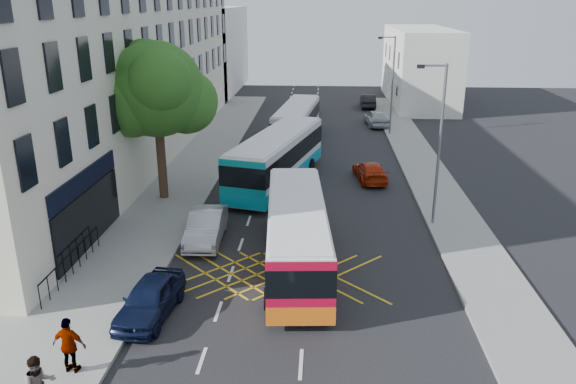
% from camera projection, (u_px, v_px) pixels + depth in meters
% --- Properties ---
extents(ground, '(120.00, 120.00, 0.00)m').
position_uv_depth(ground, '(301.00, 364.00, 17.86)').
color(ground, black).
rests_on(ground, ground).
extents(pavement_left, '(5.00, 70.00, 0.15)m').
position_uv_depth(pavement_left, '(164.00, 198.00, 32.47)').
color(pavement_left, gray).
rests_on(pavement_left, ground).
extents(pavement_right, '(3.00, 70.00, 0.15)m').
position_uv_depth(pavement_right, '(444.00, 204.00, 31.55)').
color(pavement_right, gray).
rests_on(pavement_right, ground).
extents(terrace_main, '(8.30, 45.00, 13.50)m').
position_uv_depth(terrace_main, '(117.00, 62.00, 39.54)').
color(terrace_main, beige).
rests_on(terrace_main, ground).
extents(terrace_far, '(8.00, 20.00, 10.00)m').
position_uv_depth(terrace_far, '(205.00, 50.00, 68.89)').
color(terrace_far, silver).
rests_on(terrace_far, ground).
extents(building_right, '(6.00, 18.00, 8.00)m').
position_uv_depth(building_right, '(419.00, 66.00, 61.19)').
color(building_right, silver).
rests_on(building_right, ground).
extents(street_tree, '(6.30, 5.70, 8.80)m').
position_uv_depth(street_tree, '(156.00, 90.00, 30.40)').
color(street_tree, '#382619').
rests_on(street_tree, pavement_left).
extents(lamp_near, '(1.45, 0.15, 8.00)m').
position_uv_depth(lamp_near, '(438.00, 137.00, 27.31)').
color(lamp_near, slate).
rests_on(lamp_near, pavement_right).
extents(lamp_far, '(1.45, 0.15, 8.00)m').
position_uv_depth(lamp_far, '(392.00, 80.00, 46.17)').
color(lamp_far, slate).
rests_on(lamp_far, pavement_right).
extents(railings, '(0.08, 5.60, 1.14)m').
position_uv_depth(railings, '(72.00, 262.00, 23.17)').
color(railings, black).
rests_on(railings, pavement_left).
extents(bus_near, '(3.18, 10.58, 2.93)m').
position_uv_depth(bus_near, '(297.00, 234.00, 23.82)').
color(bus_near, silver).
rests_on(bus_near, ground).
extents(bus_mid, '(5.42, 11.72, 3.21)m').
position_uv_depth(bus_mid, '(277.00, 158.00, 34.60)').
color(bus_mid, silver).
rests_on(bus_mid, ground).
extents(bus_far, '(3.55, 10.65, 2.94)m').
position_uv_depth(bus_far, '(297.00, 122.00, 45.34)').
color(bus_far, silver).
rests_on(bus_far, ground).
extents(parked_car_blue, '(2.03, 4.19, 1.38)m').
position_uv_depth(parked_car_blue, '(150.00, 299.00, 20.39)').
color(parked_car_blue, black).
rests_on(parked_car_blue, ground).
extents(parked_car_silver, '(1.71, 4.52, 1.47)m').
position_uv_depth(parked_car_silver, '(206.00, 226.00, 26.72)').
color(parked_car_silver, '#B1B3B9').
rests_on(parked_car_silver, ground).
extents(red_hatchback, '(2.22, 4.35, 1.21)m').
position_uv_depth(red_hatchback, '(370.00, 171.00, 35.67)').
color(red_hatchback, '#A92407').
rests_on(red_hatchback, ground).
extents(distant_car_grey, '(2.69, 5.22, 1.41)m').
position_uv_depth(distant_car_grey, '(305.00, 107.00, 56.39)').
color(distant_car_grey, '#46484E').
rests_on(distant_car_grey, ground).
extents(distant_car_silver, '(2.22, 4.52, 1.48)m').
position_uv_depth(distant_car_silver, '(377.00, 118.00, 50.90)').
color(distant_car_silver, '#B2B3BA').
rests_on(distant_car_silver, ground).
extents(distant_car_dark, '(1.48, 4.20, 1.38)m').
position_uv_depth(distant_car_dark, '(368.00, 101.00, 59.54)').
color(distant_car_dark, black).
rests_on(distant_car_dark, ground).
extents(pedestrian_far, '(1.13, 0.58, 1.85)m').
position_uv_depth(pedestrian_far, '(69.00, 345.00, 17.00)').
color(pedestrian_far, gray).
rests_on(pedestrian_far, pavement_left).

